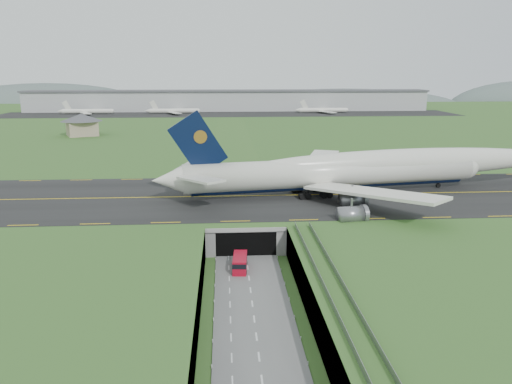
{
  "coord_description": "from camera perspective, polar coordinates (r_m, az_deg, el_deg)",
  "views": [
    {
      "loc": [
        -4.07,
        -84.9,
        35.89
      ],
      "look_at": [
        2.73,
        20.0,
        10.25
      ],
      "focal_mm": 35.0,
      "sensor_mm": 36.0,
      "label": 1
    }
  ],
  "objects": [
    {
      "name": "jumbo_jet",
      "position": [
        126.85,
        12.04,
        2.52
      ],
      "size": [
        106.09,
        65.49,
        21.94
      ],
      "rotation": [
        0.0,
        0.0,
        0.16
      ],
      "color": "silver",
      "rests_on": "ground"
    },
    {
      "name": "ground",
      "position": [
        92.26,
        -0.9,
        -9.18
      ],
      "size": [
        900.0,
        900.0,
        0.0
      ],
      "primitive_type": "plane",
      "color": "#346026",
      "rests_on": "ground"
    },
    {
      "name": "service_building",
      "position": [
        249.52,
        -19.3,
        7.48
      ],
      "size": [
        24.93,
        24.93,
        10.32
      ],
      "rotation": [
        0.0,
        0.0,
        0.41
      ],
      "color": "tan",
      "rests_on": "ground"
    },
    {
      "name": "tunnel_portal",
      "position": [
        106.78,
        -1.35,
        -4.05
      ],
      "size": [
        17.0,
        22.3,
        6.0
      ],
      "color": "gray",
      "rests_on": "ground"
    },
    {
      "name": "trench_road",
      "position": [
        85.37,
        -0.64,
        -11.08
      ],
      "size": [
        12.0,
        75.0,
        0.2
      ],
      "primitive_type": "cube",
      "color": "slate",
      "rests_on": "ground"
    },
    {
      "name": "airfield_deck",
      "position": [
        91.14,
        -0.91,
        -7.45
      ],
      "size": [
        800.0,
        800.0,
        6.0
      ],
      "primitive_type": "cube",
      "color": "gray",
      "rests_on": "ground"
    },
    {
      "name": "cargo_terminal",
      "position": [
        384.96,
        -3.18,
        10.42
      ],
      "size": [
        320.0,
        67.0,
        15.6
      ],
      "color": "#B2B2B2",
      "rests_on": "ground"
    },
    {
      "name": "guideway",
      "position": [
        74.09,
        8.52,
        -10.82
      ],
      "size": [
        3.0,
        53.0,
        7.05
      ],
      "color": "#A8A8A3",
      "rests_on": "ground"
    },
    {
      "name": "distant_hills",
      "position": [
        520.96,
        3.91,
        9.29
      ],
      "size": [
        700.0,
        91.0,
        60.0
      ],
      "color": "#4F5F5C",
      "rests_on": "ground"
    },
    {
      "name": "shuttle_tram",
      "position": [
        92.63,
        -1.84,
        -8.07
      ],
      "size": [
        3.02,
        6.88,
        2.76
      ],
      "rotation": [
        0.0,
        0.0,
        -0.08
      ],
      "color": "#AA0B20",
      "rests_on": "ground"
    },
    {
      "name": "taxiway",
      "position": [
        121.68,
        -1.68,
        -0.47
      ],
      "size": [
        800.0,
        44.0,
        0.18
      ],
      "primitive_type": "cube",
      "color": "black",
      "rests_on": "airfield_deck"
    }
  ]
}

